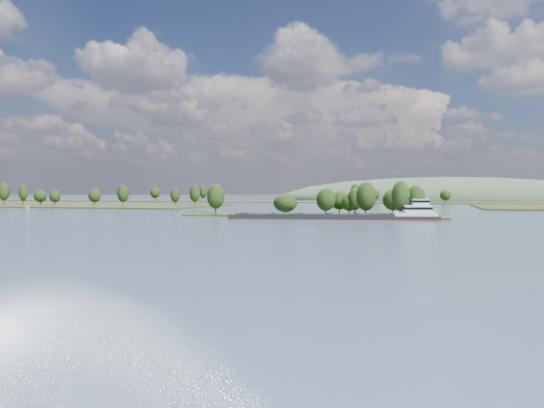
% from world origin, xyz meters
% --- Properties ---
extents(ground, '(1800.00, 1800.00, 0.00)m').
position_xyz_m(ground, '(0.00, 120.00, 0.00)').
color(ground, '#3D4E69').
rests_on(ground, ground).
extents(tree_island, '(100.00, 34.33, 14.09)m').
position_xyz_m(tree_island, '(6.19, 178.91, 3.80)').
color(tree_island, '#283116').
rests_on(tree_island, ground).
extents(back_shoreline, '(900.00, 60.00, 15.14)m').
position_xyz_m(back_shoreline, '(8.26, 399.70, 0.70)').
color(back_shoreline, '#283116').
rests_on(back_shoreline, ground).
extents(hill_west, '(320.00, 160.00, 44.00)m').
position_xyz_m(hill_west, '(60.00, 500.00, 0.00)').
color(hill_west, '#394D35').
rests_on(hill_west, ground).
extents(cargo_barge, '(72.56, 19.42, 9.75)m').
position_xyz_m(cargo_barge, '(15.52, 159.37, 1.23)').
color(cargo_barge, black).
rests_on(cargo_barge, ground).
extents(motorboat, '(5.42, 5.05, 2.08)m').
position_xyz_m(motorboat, '(-147.61, 194.71, 1.04)').
color(motorboat, silver).
rests_on(motorboat, ground).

